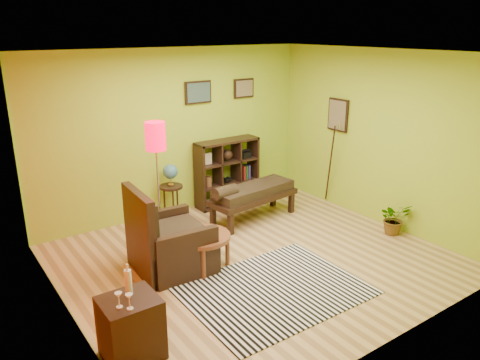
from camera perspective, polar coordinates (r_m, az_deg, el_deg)
ground at (r=6.66m, az=1.78°, el=-9.61°), size 5.00×5.00×0.00m
room_shell at (r=5.99m, az=1.15°, el=5.61°), size 5.04×4.54×2.82m
zebra_rug at (r=5.96m, az=4.14°, el=-13.18°), size 2.17×1.67×0.01m
coffee_table at (r=6.32m, az=-4.64°, el=-7.20°), size 0.76×0.76×0.49m
armchair at (r=6.33m, az=-8.84°, el=-7.81°), size 1.02×1.03×1.17m
side_cabinet at (r=4.88m, az=-13.16°, el=-17.10°), size 0.54×0.49×0.95m
floor_lamp at (r=6.43m, az=-10.20°, el=3.82°), size 0.29×0.29×1.90m
globe_table at (r=7.83m, az=-8.46°, el=0.26°), size 0.39×0.39×0.95m
cube_shelf at (r=8.46m, az=-1.49°, el=0.96°), size 1.20×0.35×1.20m
bench at (r=7.77m, az=1.43°, el=-1.67°), size 1.63×0.72×0.73m
potted_plant at (r=7.73m, az=18.23°, el=-4.85°), size 0.60×0.63×0.40m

